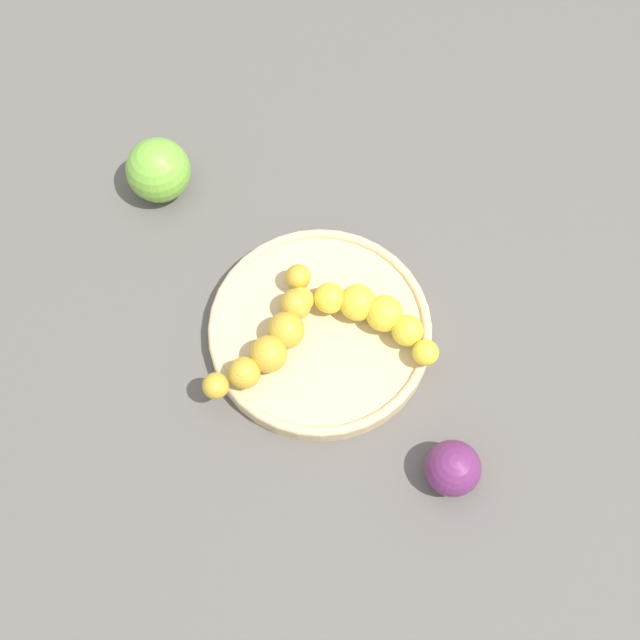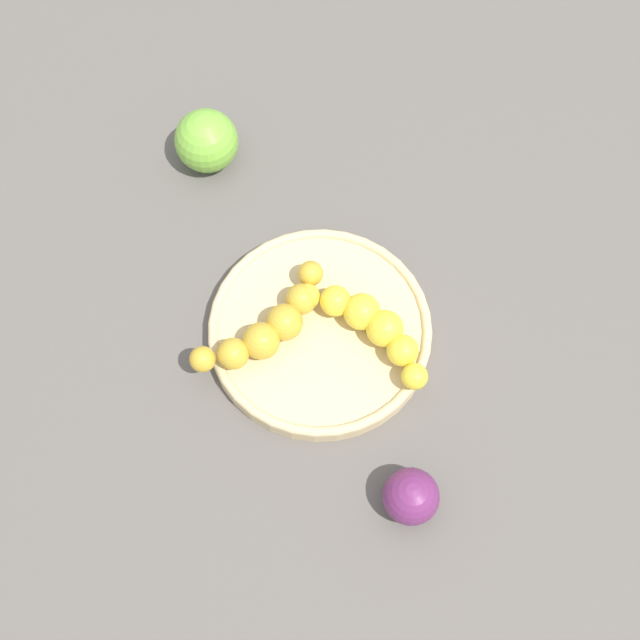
# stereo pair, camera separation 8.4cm
# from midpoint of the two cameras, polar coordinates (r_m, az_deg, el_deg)

# --- Properties ---
(ground_plane) EXTENTS (2.40, 2.40, 0.00)m
(ground_plane) POSITION_cam_midpoint_polar(r_m,az_deg,el_deg) (0.87, 2.73, -1.31)
(ground_plane) COLOR #56514C
(fruit_bowl) EXTENTS (0.22, 0.22, 0.02)m
(fruit_bowl) POSITION_cam_midpoint_polar(r_m,az_deg,el_deg) (0.86, 2.76, -1.00)
(fruit_bowl) COLOR #D1B784
(fruit_bowl) RESTS_ON ground_plane
(banana_spotted) EXTENTS (0.16, 0.07, 0.04)m
(banana_spotted) POSITION_cam_midpoint_polar(r_m,az_deg,el_deg) (0.83, -0.55, -0.79)
(banana_spotted) COLOR gold
(banana_spotted) RESTS_ON fruit_bowl
(banana_yellow) EXTENTS (0.06, 0.16, 0.04)m
(banana_yellow) POSITION_cam_midpoint_polar(r_m,az_deg,el_deg) (0.84, 6.09, -0.62)
(banana_yellow) COLOR yellow
(banana_yellow) RESTS_ON fruit_bowl
(plum_purple) EXTENTS (0.05, 0.05, 0.05)m
(plum_purple) POSITION_cam_midpoint_polar(r_m,az_deg,el_deg) (0.81, 8.98, -11.70)
(plum_purple) COLOR #662659
(plum_purple) RESTS_ON ground_plane
(apple_green) EXTENTS (0.07, 0.07, 0.07)m
(apple_green) POSITION_cam_midpoint_polar(r_m,az_deg,el_deg) (0.94, -4.90, 11.34)
(apple_green) COLOR #72B238
(apple_green) RESTS_ON ground_plane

